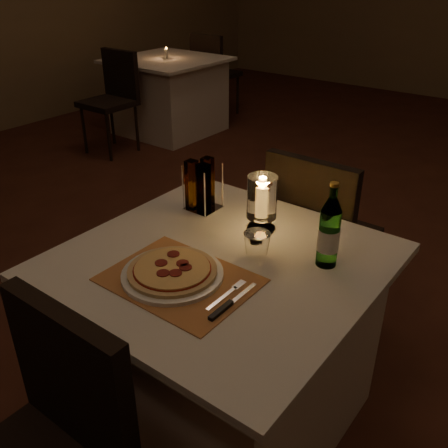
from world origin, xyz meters
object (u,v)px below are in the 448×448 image
Objects in this scene: pizza at (172,270)px; hurricane_candle at (262,199)px; water_bottle at (329,233)px; chair_far at (317,227)px; neighbor_table_left at (169,96)px; tumbler at (257,245)px; main_table at (221,342)px; chair_near at (47,443)px; plate at (173,274)px.

hurricane_candle is at bearing 83.71° from pizza.
chair_far is at bearing 118.98° from water_bottle.
chair_far is at bearing 86.80° from pizza.
tumbler is at bearing -42.34° from neighbor_table_left.
chair_far is 0.68m from tumbler.
main_table is 1.11× the size of chair_near.
main_table is at bearing 90.00° from chair_near.
water_bottle reaches higher than chair_far.
tumbler is at bearing 61.26° from plate.
pizza is (-0.05, -0.18, 0.39)m from main_table.
water_bottle is at bearing 26.15° from tumbler.
water_bottle is (0.35, 0.36, 0.11)m from plate.
tumbler is at bearing 61.24° from pizza.
chair_far is 0.92m from pizza.
tumbler reaches higher than pizza.
plate is 3.56× the size of tumbler.
tumbler is at bearing 83.39° from chair_near.
main_table is at bearing 74.45° from pizza.
chair_near is 0.57m from plate.
chair_far is 4.28× the size of hurricane_candle.
chair_near is at bearing -84.65° from pizza.
chair_near is at bearing -89.83° from hurricane_candle.
water_bottle is at bearing -39.19° from neighbor_table_left.
chair_far is 3.12× the size of water_bottle.
water_bottle is at bearing -12.89° from hurricane_candle.
pizza is 0.44m from hurricane_candle.
plate is at bearing -79.66° from pizza.
tumbler is (0.09, 0.79, 0.24)m from chair_near.
chair_near is 0.90× the size of neighbor_table_left.
chair_near is at bearing -108.35° from water_bottle.
pizza is at bearing -46.63° from neighbor_table_left.
plate is 0.44m from hurricane_candle.
plate is (-0.05, 0.53, 0.20)m from chair_near.
chair_near is 4.28m from neighbor_table_left.
neighbor_table_left is at bearing 133.37° from pizza.
chair_near is at bearing -90.00° from chair_far.
water_bottle is at bearing -61.02° from chair_far.
chair_near reaches higher than main_table.
main_table is at bearing 74.48° from plate.
tumbler is 0.31× the size of water_bottle.
hurricane_candle is (-0.30, 0.07, 0.01)m from water_bottle.
water_bottle is at bearing 46.02° from pizza.
hurricane_candle is (-0.00, -0.47, 0.31)m from chair_far.
chair_far is 0.90× the size of neighbor_table_left.
plate is (-0.05, -0.18, 0.38)m from main_table.
neighbor_table_left is (-2.64, 2.79, -0.39)m from pizza.
tumbler is 0.09× the size of neighbor_table_left.
plate is (-0.05, -0.89, 0.20)m from chair_far.
water_bottle is 3.88m from neighbor_table_left.
chair_far is 0.92m from plate.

